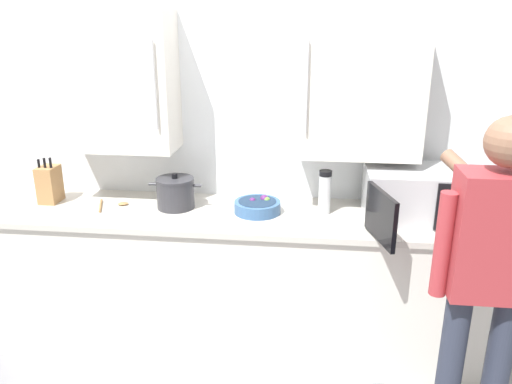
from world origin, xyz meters
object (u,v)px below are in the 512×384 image
Objects in this scene: fruit_bowl at (258,206)px; thermos_flask at (325,192)px; microwave_oven at (404,194)px; stock_pot at (175,193)px; knife_block at (49,184)px; person_figure at (487,274)px; wooden_spoon at (112,205)px.

fruit_bowl is 1.05× the size of thermos_flask.
thermos_flask is (-0.45, 0.01, -0.01)m from microwave_oven.
thermos_flask is at bearing 0.43° from stock_pot.
stock_pot is 1.11× the size of knife_block.
person_figure is at bearing -20.11° from knife_block.
person_figure is (2.38, -0.87, -0.03)m from knife_block.
wooden_spoon is 0.63× the size of stock_pot.
person_figure is at bearing -28.73° from stock_pot.
microwave_oven is at bearing 0.50° from wooden_spoon.
knife_block reaches higher than wooden_spoon.
microwave_oven is 2.57× the size of knife_block.
stock_pot reaches higher than fruit_bowl.
stock_pot is 0.81m from knife_block.
microwave_oven is 3.66× the size of wooden_spoon.
fruit_bowl is at bearing -178.75° from microwave_oven.
thermos_flask is 0.16× the size of person_figure.
wooden_spoon is at bearing -177.05° from stock_pot.
knife_block is at bearing 159.89° from person_figure.
wooden_spoon is 0.43m from knife_block.
fruit_bowl is 1.35m from person_figure.
microwave_oven is 0.45m from thermos_flask.
microwave_oven is 0.45× the size of person_figure.
stock_pot is 0.20× the size of person_figure.
thermos_flask is at bearing -0.24° from knife_block.
person_figure is (1.06, -0.83, 0.05)m from fruit_bowl.
stock_pot is (-1.36, 0.01, -0.05)m from microwave_oven.
person_figure is at bearing -23.07° from wooden_spoon.
thermos_flask reaches higher than stock_pot.
thermos_flask is at bearing 4.40° from fruit_bowl.
thermos_flask is at bearing 127.46° from person_figure.
wooden_spoon is 0.12× the size of person_figure.
fruit_bowl is 0.94× the size of knife_block.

